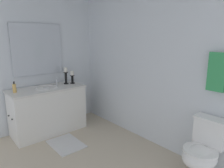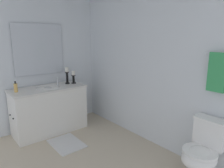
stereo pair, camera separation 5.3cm
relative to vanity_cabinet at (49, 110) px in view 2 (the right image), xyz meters
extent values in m
cube|color=beige|center=(1.27, -0.06, -0.42)|extent=(3.20, 2.41, 0.02)
cube|color=silver|center=(1.27, 1.15, 0.81)|extent=(3.20, 0.04, 2.45)
cube|color=silver|center=(-0.32, -0.06, 0.81)|extent=(0.04, 2.41, 2.45)
cube|color=white|center=(0.00, 0.00, -0.02)|extent=(0.55, 1.24, 0.79)
cube|color=silver|center=(0.00, 0.00, 0.40)|extent=(0.58, 1.27, 0.03)
sphere|color=black|center=(-0.10, -0.63, 0.02)|extent=(0.02, 0.02, 0.02)
sphere|color=black|center=(0.10, -0.63, 0.02)|extent=(0.02, 0.02, 0.02)
ellipsoid|color=white|center=(0.00, 0.00, 0.36)|extent=(0.38, 0.30, 0.11)
torus|color=white|center=(0.00, 0.00, 0.41)|extent=(0.40, 0.40, 0.02)
cylinder|color=silver|center=(0.00, 0.19, 0.48)|extent=(0.02, 0.02, 0.14)
cube|color=silver|center=(-0.28, 0.00, 1.06)|extent=(0.02, 0.90, 0.90)
cylinder|color=black|center=(-0.02, 0.52, 0.42)|extent=(0.09, 0.09, 0.01)
cylinder|color=black|center=(-0.02, 0.52, 0.48)|extent=(0.04, 0.04, 0.15)
cylinder|color=black|center=(-0.02, 0.52, 0.56)|extent=(0.08, 0.08, 0.01)
cylinder|color=white|center=(-0.02, 0.52, 0.61)|extent=(0.06, 0.06, 0.08)
cylinder|color=black|center=(-0.07, 0.42, 0.42)|extent=(0.09, 0.09, 0.01)
cylinder|color=black|center=(-0.07, 0.42, 0.52)|extent=(0.04, 0.04, 0.21)
cylinder|color=black|center=(-0.07, 0.42, 0.63)|extent=(0.08, 0.08, 0.01)
cylinder|color=white|center=(-0.07, 0.42, 0.68)|extent=(0.06, 0.06, 0.08)
cylinder|color=#E5B259|center=(-0.03, -0.52, 0.48)|extent=(0.06, 0.06, 0.14)
cylinder|color=black|center=(-0.03, -0.52, 0.57)|extent=(0.02, 0.02, 0.04)
ellipsoid|color=white|center=(2.42, 0.80, -0.09)|extent=(0.38, 0.46, 0.24)
cylinder|color=white|center=(2.42, 0.80, -0.01)|extent=(0.39, 0.39, 0.03)
cube|color=white|center=(2.42, 1.02, 0.15)|extent=(0.36, 0.17, 0.32)
cube|color=white|center=(2.42, 1.02, 0.32)|extent=(0.38, 0.19, 0.03)
cube|color=#389E59|center=(2.39, 1.07, 0.88)|extent=(0.20, 0.03, 0.46)
cube|color=silver|center=(0.62, 0.00, -0.40)|extent=(0.60, 0.44, 0.02)
camera|label=1|loc=(3.40, -1.38, 1.28)|focal=32.97mm
camera|label=2|loc=(3.44, -1.34, 1.28)|focal=32.97mm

